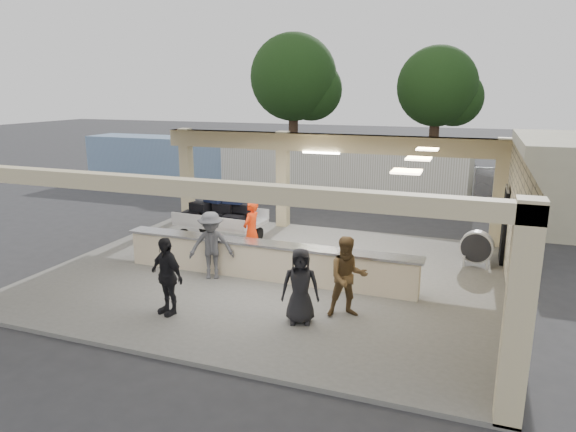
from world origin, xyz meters
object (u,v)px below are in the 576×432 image
at_px(baggage_counter, 265,260).
at_px(passenger_d, 300,286).
at_px(car_white_a, 562,188).
at_px(baggage_handler, 251,231).
at_px(passenger_b, 167,276).
at_px(luggage_cart, 220,216).
at_px(passenger_a, 348,277).
at_px(passenger_c, 211,245).
at_px(container_blue, 170,159).
at_px(car_dark, 459,177).
at_px(drum_fan, 477,247).
at_px(container_white, 340,169).

distance_m(baggage_counter, passenger_d, 2.84).
height_order(passenger_d, car_white_a, passenger_d).
height_order(baggage_handler, passenger_b, baggage_handler).
xyz_separation_m(passenger_b, passenger_d, (2.93, 0.59, -0.05)).
distance_m(passenger_d, car_white_a, 16.95).
height_order(luggage_cart, passenger_a, passenger_a).
xyz_separation_m(passenger_c, car_white_a, (10.01, 13.75, -0.28)).
height_order(passenger_b, container_blue, container_blue).
bearing_deg(luggage_cart, car_dark, 63.78).
height_order(luggage_cart, passenger_c, passenger_c).
xyz_separation_m(drum_fan, car_white_a, (3.44, 10.28, 0.08)).
bearing_deg(luggage_cart, passenger_d, -43.33).
relative_size(baggage_counter, passenger_c, 4.53).
distance_m(luggage_cart, container_white, 9.24).
relative_size(passenger_c, car_dark, 0.38).
distance_m(passenger_c, container_white, 12.26).
bearing_deg(drum_fan, luggage_cart, -170.12).
bearing_deg(container_blue, passenger_c, -53.61).
height_order(passenger_d, car_dark, passenger_d).
xyz_separation_m(passenger_a, passenger_c, (-3.93, 1.05, -0.00)).
xyz_separation_m(baggage_counter, car_dark, (4.27, 14.56, 0.20)).
relative_size(passenger_b, passenger_c, 0.98).
xyz_separation_m(baggage_counter, luggage_cart, (-2.73, 2.68, 0.36)).
height_order(passenger_a, passenger_c, passenger_a).
height_order(baggage_counter, passenger_c, passenger_c).
relative_size(baggage_handler, container_blue, 0.19).
bearing_deg(car_dark, passenger_a, -171.85).
relative_size(luggage_cart, passenger_d, 1.70).
bearing_deg(container_blue, drum_fan, -30.43).
height_order(container_white, container_blue, container_white).
relative_size(car_white_a, container_blue, 0.54).
relative_size(luggage_cart, car_white_a, 0.56).
bearing_deg(passenger_b, passenger_a, 38.99).
bearing_deg(passenger_d, passenger_b, 173.66).
height_order(luggage_cart, passenger_b, passenger_b).
bearing_deg(baggage_handler, passenger_d, 45.59).
bearing_deg(car_dark, container_white, 131.89).
bearing_deg(container_blue, car_white_a, 2.38).
bearing_deg(baggage_counter, drum_fan, 29.52).
relative_size(baggage_counter, baggage_handler, 4.49).
height_order(baggage_counter, car_dark, car_dark).
height_order(passenger_b, car_white_a, passenger_b).
bearing_deg(passenger_b, passenger_c, 114.12).
bearing_deg(passenger_c, drum_fan, 2.80).
height_order(drum_fan, passenger_d, passenger_d).
xyz_separation_m(passenger_b, car_dark, (5.46, 17.37, -0.19)).
xyz_separation_m(passenger_a, passenger_b, (-3.80, -1.25, -0.03)).
distance_m(luggage_cart, passenger_a, 6.81).
height_order(car_white_a, container_blue, container_blue).
distance_m(container_white, container_blue, 9.86).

